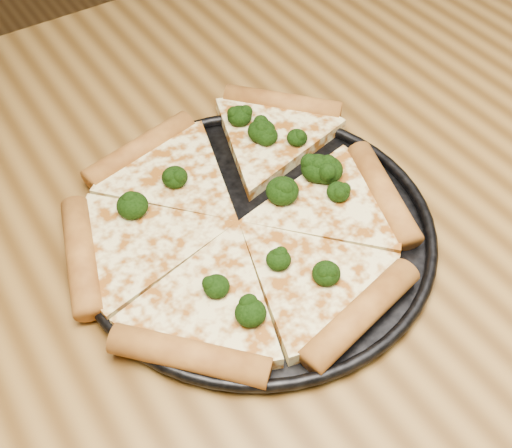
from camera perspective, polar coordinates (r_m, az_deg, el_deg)
dining_table at (r=0.73m, az=-1.45°, el=-4.41°), size 1.20×0.90×0.75m
pizza_pan at (r=0.64m, az=0.00°, el=-0.50°), size 0.35×0.35×0.02m
pizza at (r=0.63m, az=-1.37°, el=0.53°), size 0.37×0.36×0.03m
broccoli_florets at (r=0.65m, az=0.92°, el=3.32°), size 0.22×0.25×0.03m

